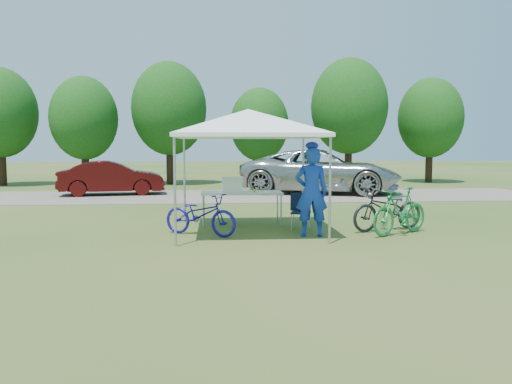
{
  "coord_description": "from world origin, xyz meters",
  "views": [
    {
      "loc": [
        -0.73,
        -11.04,
        1.93
      ],
      "look_at": [
        0.34,
        2.0,
        0.71
      ],
      "focal_mm": 35.0,
      "sensor_mm": 36.0,
      "label": 1
    }
  ],
  "objects_px": {
    "folding_table": "(242,194)",
    "folding_chair": "(300,208)",
    "bike_green": "(400,211)",
    "minivan": "(320,171)",
    "cyclist": "(311,192)",
    "cooler": "(232,184)",
    "bike_blue": "(200,215)",
    "sedan": "(112,178)",
    "bike_dark": "(388,209)"
  },
  "relations": [
    {
      "from": "bike_dark",
      "to": "folding_chair",
      "type": "bearing_deg",
      "value": -121.39
    },
    {
      "from": "bike_green",
      "to": "minivan",
      "type": "distance_m",
      "value": 9.45
    },
    {
      "from": "bike_dark",
      "to": "sedan",
      "type": "bearing_deg",
      "value": -157.84
    },
    {
      "from": "folding_chair",
      "to": "bike_green",
      "type": "distance_m",
      "value": 2.23
    },
    {
      "from": "folding_chair",
      "to": "bike_green",
      "type": "bearing_deg",
      "value": -7.08
    },
    {
      "from": "cyclist",
      "to": "folding_chair",
      "type": "bearing_deg",
      "value": -81.99
    },
    {
      "from": "folding_chair",
      "to": "sedan",
      "type": "distance_m",
      "value": 10.35
    },
    {
      "from": "folding_chair",
      "to": "minivan",
      "type": "height_order",
      "value": "minivan"
    },
    {
      "from": "folding_table",
      "to": "cooler",
      "type": "height_order",
      "value": "cooler"
    },
    {
      "from": "bike_green",
      "to": "minivan",
      "type": "height_order",
      "value": "minivan"
    },
    {
      "from": "cyclist",
      "to": "sedan",
      "type": "xyz_separation_m",
      "value": [
        -6.06,
        9.4,
        -0.27
      ]
    },
    {
      "from": "folding_chair",
      "to": "bike_green",
      "type": "height_order",
      "value": "bike_green"
    },
    {
      "from": "cyclist",
      "to": "minivan",
      "type": "height_order",
      "value": "cyclist"
    },
    {
      "from": "folding_table",
      "to": "bike_blue",
      "type": "bearing_deg",
      "value": -124.58
    },
    {
      "from": "folding_table",
      "to": "bike_green",
      "type": "height_order",
      "value": "bike_green"
    },
    {
      "from": "cooler",
      "to": "minivan",
      "type": "height_order",
      "value": "minivan"
    },
    {
      "from": "bike_blue",
      "to": "sedan",
      "type": "xyz_separation_m",
      "value": [
        -3.7,
        9.1,
        0.22
      ]
    },
    {
      "from": "cyclist",
      "to": "bike_dark",
      "type": "height_order",
      "value": "cyclist"
    },
    {
      "from": "bike_green",
      "to": "bike_dark",
      "type": "xyz_separation_m",
      "value": [
        -0.08,
        0.51,
        -0.02
      ]
    },
    {
      "from": "cyclist",
      "to": "folding_table",
      "type": "bearing_deg",
      "value": -46.96
    },
    {
      "from": "folding_chair",
      "to": "bike_dark",
      "type": "bearing_deg",
      "value": 5.48
    },
    {
      "from": "bike_green",
      "to": "folding_chair",
      "type": "bearing_deg",
      "value": -144.86
    },
    {
      "from": "bike_dark",
      "to": "sedan",
      "type": "relative_size",
      "value": 0.47
    },
    {
      "from": "cyclist",
      "to": "bike_green",
      "type": "relative_size",
      "value": 1.11
    },
    {
      "from": "folding_chair",
      "to": "sedan",
      "type": "height_order",
      "value": "sedan"
    },
    {
      "from": "cyclist",
      "to": "bike_green",
      "type": "height_order",
      "value": "cyclist"
    },
    {
      "from": "cyclist",
      "to": "minivan",
      "type": "xyz_separation_m",
      "value": [
        2.2,
        9.48,
        -0.04
      ]
    },
    {
      "from": "folding_table",
      "to": "folding_chair",
      "type": "xyz_separation_m",
      "value": [
        1.32,
        -0.74,
        -0.27
      ]
    },
    {
      "from": "folding_table",
      "to": "minivan",
      "type": "height_order",
      "value": "minivan"
    },
    {
      "from": "cooler",
      "to": "bike_blue",
      "type": "bearing_deg",
      "value": -117.88
    },
    {
      "from": "folding_chair",
      "to": "bike_green",
      "type": "xyz_separation_m",
      "value": [
        2.04,
        -0.92,
        0.03
      ]
    },
    {
      "from": "folding_table",
      "to": "minivan",
      "type": "relative_size",
      "value": 0.31
    },
    {
      "from": "bike_blue",
      "to": "sedan",
      "type": "height_order",
      "value": "sedan"
    },
    {
      "from": "bike_dark",
      "to": "folding_table",
      "type": "bearing_deg",
      "value": -128.93
    },
    {
      "from": "minivan",
      "to": "bike_dark",
      "type": "bearing_deg",
      "value": -167.0
    },
    {
      "from": "cooler",
      "to": "bike_green",
      "type": "xyz_separation_m",
      "value": [
        3.58,
        -1.65,
        -0.48
      ]
    },
    {
      "from": "folding_table",
      "to": "bike_blue",
      "type": "distance_m",
      "value": 1.73
    },
    {
      "from": "cooler",
      "to": "sedan",
      "type": "relative_size",
      "value": 0.13
    },
    {
      "from": "folding_chair",
      "to": "sedan",
      "type": "bearing_deg",
      "value": 142.45
    },
    {
      "from": "bike_dark",
      "to": "sedan",
      "type": "distance_m",
      "value": 11.89
    },
    {
      "from": "folding_table",
      "to": "folding_chair",
      "type": "bearing_deg",
      "value": -29.15
    },
    {
      "from": "bike_blue",
      "to": "bike_dark",
      "type": "distance_m",
      "value": 4.25
    },
    {
      "from": "sedan",
      "to": "folding_table",
      "type": "bearing_deg",
      "value": -158.09
    },
    {
      "from": "minivan",
      "to": "sedan",
      "type": "relative_size",
      "value": 1.6
    },
    {
      "from": "cyclist",
      "to": "bike_blue",
      "type": "bearing_deg",
      "value": -3.59
    },
    {
      "from": "folding_table",
      "to": "cyclist",
      "type": "relative_size",
      "value": 1.03
    },
    {
      "from": "folding_table",
      "to": "cyclist",
      "type": "bearing_deg",
      "value": -50.65
    },
    {
      "from": "bike_dark",
      "to": "sedan",
      "type": "height_order",
      "value": "sedan"
    },
    {
      "from": "minivan",
      "to": "sedan",
      "type": "xyz_separation_m",
      "value": [
        -8.26,
        -0.08,
        -0.23
      ]
    },
    {
      "from": "sedan",
      "to": "bike_green",
      "type": "bearing_deg",
      "value": -148.67
    }
  ]
}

